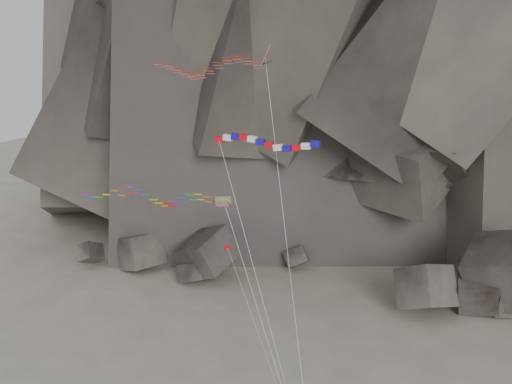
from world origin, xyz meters
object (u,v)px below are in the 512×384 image
(banner_kite, at_px, (266,145))
(delta_kite, at_px, (202,66))
(pennant_kite, at_px, (241,287))
(parafoil_kite, at_px, (147,196))

(banner_kite, bearing_deg, delta_kite, 150.35)
(banner_kite, xyz_separation_m, pennant_kite, (-2.69, 1.87, -12.09))
(parafoil_kite, relative_size, pennant_kite, 1.53)
(delta_kite, xyz_separation_m, pennant_kite, (4.06, -2.13, -17.49))
(delta_kite, bearing_deg, pennant_kite, -36.80)
(parafoil_kite, xyz_separation_m, pennant_kite, (6.64, 2.99, -7.78))
(delta_kite, height_order, parafoil_kite, delta_kite)
(parafoil_kite, height_order, pennant_kite, parafoil_kite)
(delta_kite, distance_m, banner_kite, 9.52)
(banner_kite, xyz_separation_m, parafoil_kite, (-9.33, -1.12, -4.31))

